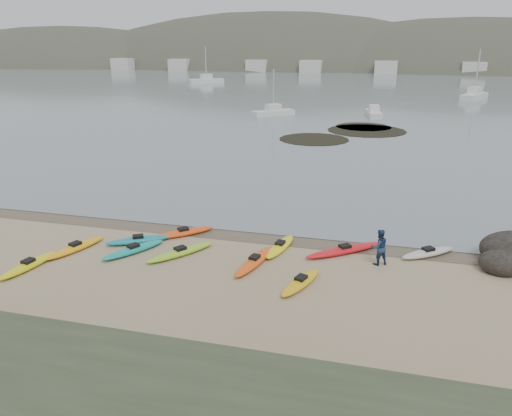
# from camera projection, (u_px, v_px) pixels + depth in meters

# --- Properties ---
(ground) EXTENTS (600.00, 600.00, 0.00)m
(ground) POSITION_uv_depth(u_px,v_px,m) (256.00, 233.00, 27.82)
(ground) COLOR tan
(ground) RESTS_ON ground
(wet_sand) EXTENTS (60.00, 60.00, 0.00)m
(wet_sand) POSITION_uv_depth(u_px,v_px,m) (255.00, 235.00, 27.55)
(wet_sand) COLOR brown
(wet_sand) RESTS_ON ground
(water) EXTENTS (1200.00, 1200.00, 0.00)m
(water) POSITION_uv_depth(u_px,v_px,m) (380.00, 58.00, 302.94)
(water) COLOR slate
(water) RESTS_ON ground
(kayaks) EXTENTS (20.42, 9.26, 0.34)m
(kayaks) POSITION_uv_depth(u_px,v_px,m) (214.00, 252.00, 24.98)
(kayaks) COLOR #FBF315
(kayaks) RESTS_ON ground
(person_east) EXTENTS (1.08, 0.99, 1.78)m
(person_east) POSITION_uv_depth(u_px,v_px,m) (379.00, 247.00, 23.73)
(person_east) COLOR navy
(person_east) RESTS_ON ground
(kelp_mats) EXTENTS (13.71, 16.94, 0.04)m
(kelp_mats) POSITION_uv_depth(u_px,v_px,m) (351.00, 132.00, 58.33)
(kelp_mats) COLOR black
(kelp_mats) RESTS_ON water
(moored_boats) EXTENTS (89.21, 66.05, 1.21)m
(moored_boats) POSITION_uv_depth(u_px,v_px,m) (364.00, 91.00, 100.57)
(moored_boats) COLOR silver
(moored_boats) RESTS_ON ground
(far_hills) EXTENTS (550.00, 135.00, 80.00)m
(far_hills) POSITION_uv_depth(u_px,v_px,m) (471.00, 109.00, 201.38)
(far_hills) COLOR #384235
(far_hills) RESTS_ON ground
(far_town) EXTENTS (199.00, 5.00, 4.00)m
(far_town) POSITION_uv_depth(u_px,v_px,m) (389.00, 68.00, 158.73)
(far_town) COLOR beige
(far_town) RESTS_ON ground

